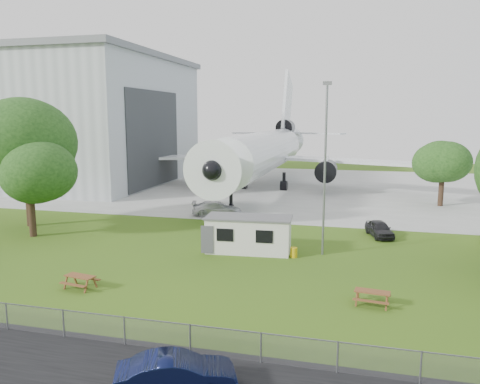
% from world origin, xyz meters
% --- Properties ---
extents(ground, '(160.00, 160.00, 0.00)m').
position_xyz_m(ground, '(0.00, 0.00, 0.00)').
color(ground, '#4B7119').
extents(concrete_apron, '(120.00, 46.00, 0.03)m').
position_xyz_m(concrete_apron, '(0.00, 38.00, 0.01)').
color(concrete_apron, '#B7B7B2').
rests_on(concrete_apron, ground).
extents(hangar, '(43.00, 31.00, 18.55)m').
position_xyz_m(hangar, '(-37.97, 36.00, 9.41)').
color(hangar, '#B2B7BC').
rests_on(hangar, ground).
extents(airliner, '(46.36, 47.73, 17.69)m').
position_xyz_m(airliner, '(-2.00, 35.86, 5.27)').
color(airliner, white).
rests_on(airliner, ground).
extents(site_cabin, '(6.84, 3.16, 2.62)m').
position_xyz_m(site_cabin, '(2.91, 5.66, 1.31)').
color(site_cabin, silver).
rests_on(site_cabin, ground).
extents(picnic_west, '(2.02, 1.78, 0.76)m').
position_xyz_m(picnic_west, '(-4.76, -3.98, 0.00)').
color(picnic_west, brown).
rests_on(picnic_west, ground).
extents(picnic_east, '(1.97, 1.71, 0.76)m').
position_xyz_m(picnic_east, '(11.43, -2.31, 0.00)').
color(picnic_east, brown).
rests_on(picnic_east, ground).
extents(fence, '(58.00, 0.04, 1.30)m').
position_xyz_m(fence, '(0.00, -9.50, 0.00)').
color(fence, gray).
rests_on(fence, ground).
extents(lamp_mast, '(0.16, 0.16, 12.00)m').
position_xyz_m(lamp_mast, '(8.20, 6.20, 6.00)').
color(lamp_mast, slate).
rests_on(lamp_mast, ground).
extents(tree_west_big, '(9.62, 9.62, 12.57)m').
position_xyz_m(tree_west_big, '(-18.15, 8.70, 7.75)').
color(tree_west_big, '#382619').
rests_on(tree_west_big, ground).
extents(tree_west_small, '(7.19, 7.19, 8.62)m').
position_xyz_m(tree_west_small, '(-15.37, 5.54, 5.01)').
color(tree_west_small, '#382619').
rests_on(tree_west_small, ground).
extents(tree_far_apron, '(6.65, 6.65, 7.94)m').
position_xyz_m(tree_far_apron, '(19.33, 28.05, 4.60)').
color(tree_far_apron, '#382619').
rests_on(tree_far_apron, ground).
extents(car_centre_sedan, '(4.52, 3.04, 1.41)m').
position_xyz_m(car_centre_sedan, '(4.51, -12.27, 0.70)').
color(car_centre_sedan, black).
rests_on(car_centre_sedan, ground).
extents(car_ne_hatch, '(2.58, 4.10, 1.30)m').
position_xyz_m(car_ne_hatch, '(12.32, 12.48, 0.65)').
color(car_ne_hatch, black).
rests_on(car_ne_hatch, ground).
extents(car_apron_van, '(5.24, 3.12, 1.42)m').
position_xyz_m(car_apron_van, '(-3.06, 17.07, 0.71)').
color(car_apron_van, silver).
rests_on(car_apron_van, ground).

